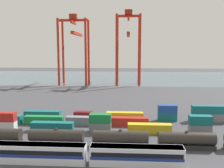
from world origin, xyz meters
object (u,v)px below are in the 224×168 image
object	(u,v)px
passenger_train	(88,154)
shipping_container_0	(5,126)
shipping_container_3	(100,127)
shipping_container_10	(86,121)
freight_tank_row	(120,139)
gantry_crane_central	(128,41)
gantry_crane_west	(74,42)
shipping_container_5	(149,128)
shipping_container_13	(83,115)
shipping_container_15	(167,117)

from	to	relation	value
passenger_train	shipping_container_0	world-z (taller)	passenger_train
shipping_container_3	shipping_container_10	xyz separation A→B (m)	(-5.21, 6.38, 0.00)
freight_tank_row	shipping_container_3	xyz separation A→B (m)	(-5.99, 10.71, -0.73)
shipping_container_0	shipping_container_10	bearing A→B (deg)	15.99
shipping_container_0	gantry_crane_central	distance (m)	111.61
gantry_crane_west	gantry_crane_central	bearing A→B (deg)	-0.19
shipping_container_5	gantry_crane_west	size ratio (longest dim) A/B	0.26
passenger_train	shipping_container_10	distance (m)	26.87
shipping_container_3	shipping_container_13	world-z (taller)	same
shipping_container_10	gantry_crane_west	world-z (taller)	gantry_crane_west
shipping_container_3	gantry_crane_west	bearing A→B (deg)	105.67
freight_tank_row	shipping_container_15	world-z (taller)	freight_tank_row
freight_tank_row	shipping_container_0	bearing A→B (deg)	162.26
shipping_container_3	gantry_crane_west	xyz separation A→B (m)	(-28.71, 102.37, 27.06)
shipping_container_10	gantry_crane_central	size ratio (longest dim) A/B	0.25
freight_tank_row	shipping_container_15	size ratio (longest dim) A/B	12.39
shipping_container_3	passenger_train	bearing A→B (deg)	-90.75
shipping_container_10	gantry_crane_west	size ratio (longest dim) A/B	0.26
shipping_container_0	shipping_container_10	xyz separation A→B (m)	(22.27, 6.38, 0.00)
gantry_crane_central	shipping_container_10	bearing A→B (deg)	-97.64
shipping_container_10	shipping_container_0	bearing A→B (deg)	-164.01
shipping_container_3	shipping_container_15	xyz separation A→B (m)	(20.55, 12.76, 0.00)
shipping_container_0	gantry_crane_central	xyz separation A→B (m)	(35.13, 102.24, 27.72)
shipping_container_10	shipping_container_13	distance (m)	6.67
freight_tank_row	shipping_container_13	world-z (taller)	freight_tank_row
shipping_container_0	shipping_container_3	bearing A→B (deg)	0.00
passenger_train	gantry_crane_west	distance (m)	128.35
shipping_container_3	gantry_crane_central	size ratio (longest dim) A/B	0.12
shipping_container_0	shipping_container_5	world-z (taller)	same
shipping_container_3	shipping_container_13	bearing A→B (deg)	119.24
passenger_train	shipping_container_5	xyz separation A→B (m)	(14.00, 20.02, -0.84)
passenger_train	gantry_crane_central	distance (m)	125.43
shipping_container_0	shipping_container_15	size ratio (longest dim) A/B	1.00
gantry_crane_central	gantry_crane_west	bearing A→B (deg)	179.81
freight_tank_row	gantry_crane_central	xyz separation A→B (m)	(1.66, 112.95, 26.99)
shipping_container_0	shipping_container_10	world-z (taller)	same
gantry_crane_central	shipping_container_0	bearing A→B (deg)	-108.96
shipping_container_5	gantry_crane_west	distance (m)	114.08
freight_tank_row	gantry_crane_west	xyz separation A→B (m)	(-34.71, 113.07, 26.33)
passenger_train	shipping_container_5	bearing A→B (deg)	55.03
shipping_container_15	gantry_crane_central	size ratio (longest dim) A/B	0.12
shipping_container_5	gantry_crane_west	xyz separation A→B (m)	(-42.45, 102.37, 27.06)
passenger_train	shipping_container_0	distance (m)	33.80
shipping_container_13	gantry_crane_west	world-z (taller)	gantry_crane_west
shipping_container_15	gantry_crane_west	world-z (taller)	gantry_crane_west
passenger_train	gantry_crane_central	world-z (taller)	gantry_crane_central
shipping_container_15	gantry_crane_central	bearing A→B (deg)	98.20
freight_tank_row	shipping_container_3	world-z (taller)	freight_tank_row
passenger_train	shipping_container_13	xyz separation A→B (m)	(-6.88, 32.78, -0.84)
shipping_container_10	shipping_container_15	bearing A→B (deg)	13.91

